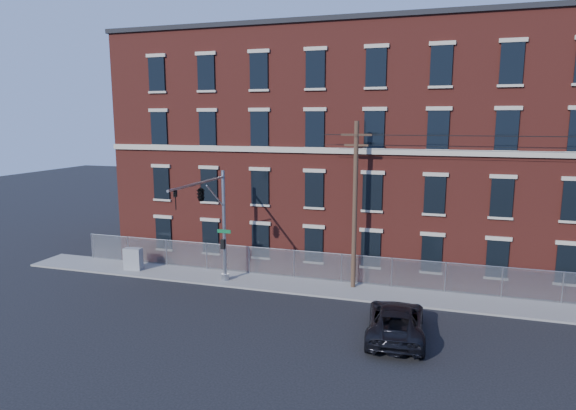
% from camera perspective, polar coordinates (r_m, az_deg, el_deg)
% --- Properties ---
extents(ground, '(140.00, 140.00, 0.00)m').
position_cam_1_polar(ground, '(26.25, 0.91, -13.04)').
color(ground, black).
rests_on(ground, ground).
extents(sidewalk, '(65.00, 3.00, 0.12)m').
position_cam_1_polar(sidewalk, '(30.44, 26.51, -10.71)').
color(sidewalk, gray).
rests_on(sidewalk, ground).
extents(mill_building, '(55.30, 14.32, 16.30)m').
position_cam_1_polar(mill_building, '(37.58, 25.32, 5.76)').
color(mill_building, maroon).
rests_on(mill_building, ground).
extents(chain_link_fence, '(59.06, 0.06, 1.85)m').
position_cam_1_polar(chain_link_fence, '(31.34, 26.27, -8.18)').
color(chain_link_fence, '#A5A8AD').
rests_on(chain_link_fence, ground).
extents(traffic_signal_mast, '(0.90, 6.75, 7.00)m').
position_cam_1_polar(traffic_signal_mast, '(28.83, -9.34, 0.09)').
color(traffic_signal_mast, '#9EA0A5').
rests_on(traffic_signal_mast, ground).
extents(utility_pole_near, '(1.80, 0.28, 10.00)m').
position_cam_1_polar(utility_pole_near, '(29.61, 7.71, 0.29)').
color(utility_pole_near, '#4D3626').
rests_on(utility_pole_near, ground).
extents(pickup_truck, '(2.98, 5.79, 1.56)m').
position_cam_1_polar(pickup_truck, '(24.61, 12.30, -12.91)').
color(pickup_truck, black).
rests_on(pickup_truck, ground).
extents(utility_cabinet, '(1.24, 0.70, 1.48)m').
position_cam_1_polar(utility_cabinet, '(35.39, -17.39, -5.94)').
color(utility_cabinet, '#919497').
rests_on(utility_cabinet, sidewalk).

